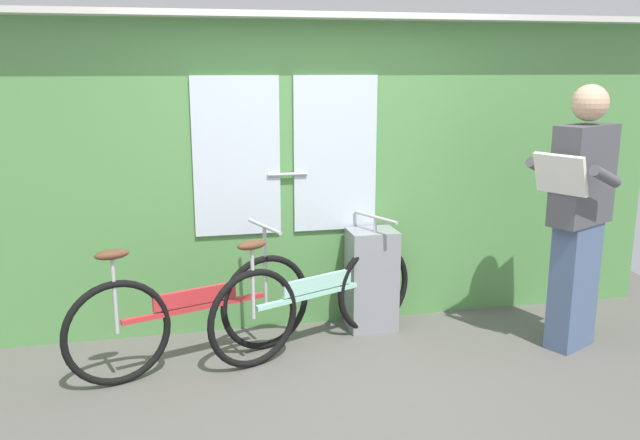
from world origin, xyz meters
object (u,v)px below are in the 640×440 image
at_px(passenger_reading_newspaper, 579,213).
at_px(bicycle_leaning_behind, 317,299).
at_px(trash_bin_by_wall, 372,280).
at_px(bicycle_near_door, 195,313).

bearing_deg(passenger_reading_newspaper, bicycle_leaning_behind, -38.60).
bearing_deg(bicycle_leaning_behind, trash_bin_by_wall, 5.60).
distance_m(bicycle_near_door, trash_bin_by_wall, 1.33).
relative_size(passenger_reading_newspaper, trash_bin_by_wall, 2.40).
relative_size(bicycle_leaning_behind, passenger_reading_newspaper, 0.86).
bearing_deg(bicycle_leaning_behind, passenger_reading_newspaper, -35.45).
height_order(bicycle_near_door, bicycle_leaning_behind, bicycle_near_door).
bearing_deg(trash_bin_by_wall, bicycle_leaning_behind, -150.52).
bearing_deg(passenger_reading_newspaper, trash_bin_by_wall, -53.38).
height_order(bicycle_leaning_behind, trash_bin_by_wall, bicycle_leaning_behind).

